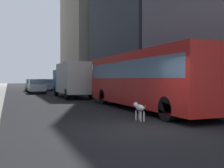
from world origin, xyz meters
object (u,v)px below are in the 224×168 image
Objects in this scene: car_black_suv at (41,84)px; car_grey_wagon at (32,85)px; transit_bus at (144,77)px; car_blue_hatchback at (72,86)px; car_white_van at (36,86)px; pedestrian_with_handbag at (167,89)px; dalmatian_dog at (139,108)px; car_silver_sedan at (49,85)px; box_truck at (72,79)px.

car_black_suv is 11.33m from car_grey_wagon.
car_black_suv is (-1.60, 35.41, -0.95)m from transit_bus.
transit_bus is at bearing -90.00° from car_blue_hatchback.
car_grey_wagon is at bearing 90.00° from car_white_van.
transit_bus is 24.69m from car_grey_wagon.
pedestrian_with_handbag is (7.00, -16.37, 0.19)m from car_white_van.
car_grey_wagon is at bearing 107.65° from pedestrian_with_handbag.
car_grey_wagon is 2.32× the size of pedestrian_with_handbag.
car_grey_wagon is 27.98m from dalmatian_dog.
car_white_van reaches higher than dalmatian_dog.
car_blue_hatchback is 22.01m from dalmatian_dog.
pedestrian_with_handbag is at bearing 49.37° from dalmatian_dog.
transit_bus is at bearing 59.81° from dalmatian_dog.
box_truck is at bearing -90.00° from car_silver_sedan.
car_grey_wagon is (-2.40, -1.85, -0.01)m from car_silver_sedan.
pedestrian_with_handbag is (3.00, -16.00, 0.19)m from car_blue_hatchback.
car_white_van is 2.36× the size of pedestrian_with_handbag.
car_grey_wagon is 0.52× the size of box_truck.
dalmatian_dog is (1.92, -27.91, -0.31)m from car_grey_wagon.
box_truck is at bearing 98.47° from transit_bus.
box_truck is 14.36m from dalmatian_dog.
transit_bus reaches higher than pedestrian_with_handbag.
pedestrian_with_handbag reaches higher than car_black_suv.
transit_bus reaches higher than car_black_suv.
transit_bus is 2.94× the size of car_grey_wagon.
transit_bus is at bearing -141.97° from pedestrian_with_handbag.
car_black_suv is 4.55× the size of dalmatian_dog.
box_truck is at bearing -73.25° from car_white_van.
car_silver_sedan is 29.77m from dalmatian_dog.
car_blue_hatchback is 0.89× the size of car_silver_sedan.
car_silver_sedan is 1.08× the size of car_black_suv.
box_truck is at bearing 118.70° from pedestrian_with_handbag.
pedestrian_with_handbag is (3.00, 2.34, -0.76)m from transit_bus.
pedestrian_with_handbag is (7.00, -22.00, 0.19)m from car_grey_wagon.
car_silver_sedan is 24.29m from pedestrian_with_handbag.
car_white_van is (-2.40, -7.48, -0.00)m from car_silver_sedan.
car_grey_wagon is at bearing -102.23° from car_black_suv.
car_blue_hatchback is at bearing -5.35° from car_white_van.
car_blue_hatchback is 4.02m from car_white_van.
box_truck is 9.59m from pedestrian_with_handbag.
transit_bus is 11.98× the size of dalmatian_dog.
box_truck is 4.44× the size of pedestrian_with_handbag.
car_blue_hatchback is at bearing 84.58° from dalmatian_dog.
car_white_van is at bearing 94.93° from dalmatian_dog.
car_silver_sedan is at bearing 72.21° from car_white_van.
transit_bus is at bearing -86.50° from car_silver_sedan.
car_silver_sedan is at bearing 93.50° from transit_bus.
car_silver_sedan is 2.81× the size of pedestrian_with_handbag.
car_grey_wagon is 13.84m from box_truck.
dalmatian_dog is (-0.48, -38.98, -0.31)m from car_black_suv.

